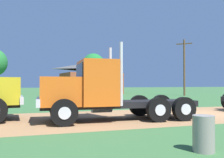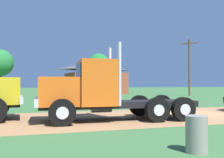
{
  "view_description": "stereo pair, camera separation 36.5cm",
  "coord_description": "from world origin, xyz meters",
  "px_view_note": "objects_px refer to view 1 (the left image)",
  "views": [
    {
      "loc": [
        -8.96,
        -11.51,
        1.66
      ],
      "look_at": [
        -4.99,
        0.67,
        1.92
      ],
      "focal_mm": 39.48,
      "sensor_mm": 36.0,
      "label": 1
    },
    {
      "loc": [
        -8.61,
        -11.62,
        1.66
      ],
      "look_at": [
        -4.99,
        0.67,
        1.92
      ],
      "focal_mm": 39.48,
      "sensor_mm": 36.0,
      "label": 2
    }
  ],
  "objects_px": {
    "steel_barrel": "(204,134)",
    "utility_pole_near": "(184,66)",
    "truck_foreground_white": "(97,93)",
    "shed_building": "(91,79)"
  },
  "relations": [
    {
      "from": "steel_barrel",
      "to": "utility_pole_near",
      "type": "height_order",
      "value": "utility_pole_near"
    },
    {
      "from": "steel_barrel",
      "to": "utility_pole_near",
      "type": "relative_size",
      "value": 0.11
    },
    {
      "from": "shed_building",
      "to": "utility_pole_near",
      "type": "xyz_separation_m",
      "value": [
        11.06,
        -10.74,
        1.68
      ]
    },
    {
      "from": "truck_foreground_white",
      "to": "utility_pole_near",
      "type": "xyz_separation_m",
      "value": [
        17.69,
        19.04,
        2.96
      ]
    },
    {
      "from": "truck_foreground_white",
      "to": "steel_barrel",
      "type": "height_order",
      "value": "truck_foreground_white"
    },
    {
      "from": "truck_foreground_white",
      "to": "steel_barrel",
      "type": "distance_m",
      "value": 5.91
    },
    {
      "from": "steel_barrel",
      "to": "utility_pole_near",
      "type": "xyz_separation_m",
      "value": [
        16.48,
        24.77,
        3.78
      ]
    },
    {
      "from": "truck_foreground_white",
      "to": "utility_pole_near",
      "type": "relative_size",
      "value": 0.93
    },
    {
      "from": "steel_barrel",
      "to": "utility_pole_near",
      "type": "distance_m",
      "value": 29.99
    },
    {
      "from": "truck_foreground_white",
      "to": "steel_barrel",
      "type": "bearing_deg",
      "value": -78.08
    }
  ]
}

